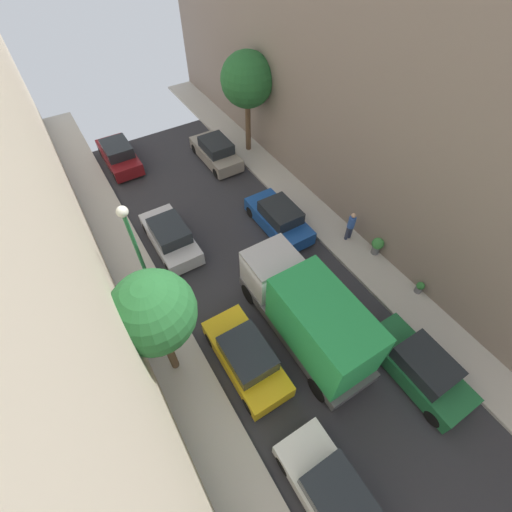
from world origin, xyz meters
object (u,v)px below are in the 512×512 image
at_px(parked_car_right_0, 420,367).
at_px(potted_plant_1, 420,287).
at_px(parked_car_left_5, 119,155).
at_px(street_tree_1, 247,80).
at_px(parked_car_right_1, 279,219).
at_px(potted_plant_2, 377,245).
at_px(lamp_post, 133,240).
at_px(parked_car_left_2, 335,498).
at_px(street_tree_0, 153,313).
at_px(pedestrian, 351,225).
at_px(parked_car_left_4, 170,237).
at_px(potted_plant_0, 153,342).
at_px(delivery_truck, 308,314).
at_px(parked_car_right_2, 216,152).
at_px(parked_car_left_3, 246,357).

distance_m(parked_car_right_0, potted_plant_1, 4.08).
height_order(parked_car_left_5, street_tree_1, street_tree_1).
height_order(parked_car_right_1, potted_plant_2, parked_car_right_1).
xyz_separation_m(parked_car_right_1, lamp_post, (-7.30, -0.41, 2.85)).
relative_size(parked_car_right_0, street_tree_1, 0.69).
bearing_deg(parked_car_left_2, street_tree_0, 109.92).
distance_m(parked_car_left_5, pedestrian, 15.03).
distance_m(parked_car_right_1, street_tree_1, 8.53).
bearing_deg(parked_car_left_4, parked_car_left_5, 90.00).
distance_m(potted_plant_1, lamp_post, 12.64).
bearing_deg(potted_plant_2, parked_car_left_2, -140.74).
height_order(parked_car_left_5, parked_car_right_1, same).
height_order(potted_plant_0, potted_plant_1, potted_plant_0).
distance_m(parked_car_left_5, parked_car_right_0, 20.38).
bearing_deg(parked_car_left_5, street_tree_1, -20.58).
bearing_deg(lamp_post, delivery_truck, -50.02).
xyz_separation_m(parked_car_right_0, pedestrian, (2.59, 6.93, 0.35)).
relative_size(parked_car_right_0, potted_plant_2, 4.30).
bearing_deg(street_tree_0, parked_car_right_0, -33.76).
relative_size(parked_car_left_2, parked_car_right_0, 1.00).
height_order(parked_car_left_5, potted_plant_1, parked_car_left_5).
height_order(parked_car_left_2, potted_plant_1, parked_car_left_2).
height_order(street_tree_0, lamp_post, street_tree_0).
bearing_deg(potted_plant_2, parked_car_right_1, 126.80).
xyz_separation_m(parked_car_right_2, potted_plant_1, (3.09, -14.10, -0.24)).
distance_m(parked_car_right_1, street_tree_0, 9.58).
bearing_deg(delivery_truck, potted_plant_2, 17.19).
xyz_separation_m(pedestrian, street_tree_0, (-10.43, -1.68, 3.07)).
bearing_deg(parked_car_left_5, lamp_post, -100.23).
height_order(parked_car_left_5, parked_car_right_2, same).
relative_size(parked_car_left_5, street_tree_0, 0.78).
distance_m(parked_car_left_5, lamp_post, 11.07).
height_order(parked_car_left_3, potted_plant_2, parked_car_left_3).
relative_size(parked_car_left_4, lamp_post, 0.82).
relative_size(potted_plant_1, lamp_post, 0.12).
bearing_deg(street_tree_0, lamp_post, 82.01).
xyz_separation_m(parked_car_left_4, parked_car_left_5, (0.00, 8.33, 0.00)).
relative_size(parked_car_left_3, pedestrian, 2.44).
height_order(parked_car_left_2, parked_car_right_2, same).
height_order(pedestrian, potted_plant_1, pedestrian).
xyz_separation_m(parked_car_left_2, parked_car_left_5, (0.00, 21.15, 0.00)).
distance_m(parked_car_left_5, potted_plant_2, 16.56).
xyz_separation_m(parked_car_right_1, pedestrian, (2.59, -2.61, 0.35)).
xyz_separation_m(parked_car_left_3, parked_car_right_1, (5.40, 5.72, 0.00)).
bearing_deg(parked_car_right_2, parked_car_left_4, -134.91).
bearing_deg(parked_car_right_2, potted_plant_0, -128.76).
bearing_deg(delivery_truck, potted_plant_0, 153.11).
distance_m(parked_car_left_4, parked_car_right_0, 12.54).
xyz_separation_m(parked_car_left_5, parked_car_right_2, (5.40, -2.91, 0.00)).
height_order(street_tree_0, street_tree_1, street_tree_1).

